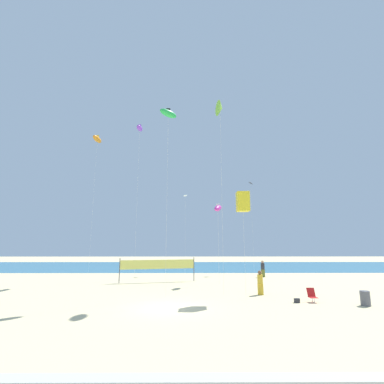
{
  "coord_description": "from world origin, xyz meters",
  "views": [
    {
      "loc": [
        1.36,
        -17.89,
        3.97
      ],
      "look_at": [
        1.52,
        8.53,
        8.77
      ],
      "focal_mm": 25.76,
      "sensor_mm": 36.0,
      "label": 1
    }
  ],
  "objects_px": {
    "volleyball_net": "(158,265)",
    "kite_magenta_inflatable": "(218,208)",
    "beachgoer_mustard_shirt": "(260,282)",
    "beach_handbag": "(297,301)",
    "folding_beach_chair": "(312,295)",
    "kite_lime_delta": "(220,108)",
    "kite_black_diamond": "(251,184)",
    "kite_yellow_box": "(243,202)",
    "kite_green_inflatable": "(168,114)",
    "beachgoer_charcoal_shirt": "(263,268)",
    "kite_orange_inflatable": "(97,139)",
    "kite_white_diamond": "(185,197)",
    "trash_barrel": "(365,298)",
    "kite_violet_inflatable": "(140,128)"
  },
  "relations": [
    {
      "from": "volleyball_net",
      "to": "kite_magenta_inflatable",
      "type": "xyz_separation_m",
      "value": [
        6.09,
        -1.23,
        5.7
      ]
    },
    {
      "from": "beachgoer_mustard_shirt",
      "to": "beach_handbag",
      "type": "relative_size",
      "value": 5.15
    },
    {
      "from": "folding_beach_chair",
      "to": "beach_handbag",
      "type": "relative_size",
      "value": 2.54
    },
    {
      "from": "kite_lime_delta",
      "to": "folding_beach_chair",
      "type": "bearing_deg",
      "value": -24.2
    },
    {
      "from": "kite_lime_delta",
      "to": "kite_magenta_inflatable",
      "type": "height_order",
      "value": "kite_lime_delta"
    },
    {
      "from": "kite_black_diamond",
      "to": "kite_yellow_box",
      "type": "distance_m",
      "value": 18.74
    },
    {
      "from": "folding_beach_chair",
      "to": "kite_green_inflatable",
      "type": "height_order",
      "value": "kite_green_inflatable"
    },
    {
      "from": "beachgoer_charcoal_shirt",
      "to": "kite_orange_inflatable",
      "type": "xyz_separation_m",
      "value": [
        -21.82,
        4.95,
        17.56
      ]
    },
    {
      "from": "beachgoer_charcoal_shirt",
      "to": "folding_beach_chair",
      "type": "distance_m",
      "value": 13.33
    },
    {
      "from": "kite_white_diamond",
      "to": "kite_yellow_box",
      "type": "distance_m",
      "value": 17.01
    },
    {
      "from": "kite_magenta_inflatable",
      "to": "kite_white_diamond",
      "type": "distance_m",
      "value": 9.82
    },
    {
      "from": "trash_barrel",
      "to": "kite_lime_delta",
      "type": "bearing_deg",
      "value": 156.8
    },
    {
      "from": "kite_green_inflatable",
      "to": "kite_violet_inflatable",
      "type": "height_order",
      "value": "kite_violet_inflatable"
    },
    {
      "from": "kite_lime_delta",
      "to": "kite_black_diamond",
      "type": "height_order",
      "value": "kite_lime_delta"
    },
    {
      "from": "beachgoer_charcoal_shirt",
      "to": "volleyball_net",
      "type": "bearing_deg",
      "value": -105.95
    },
    {
      "from": "beachgoer_mustard_shirt",
      "to": "kite_green_inflatable",
      "type": "distance_m",
      "value": 15.29
    },
    {
      "from": "beachgoer_mustard_shirt",
      "to": "volleyball_net",
      "type": "relative_size",
      "value": 0.24
    },
    {
      "from": "folding_beach_chair",
      "to": "kite_black_diamond",
      "type": "xyz_separation_m",
      "value": [
        0.31,
        18.35,
        11.46
      ]
    },
    {
      "from": "volleyball_net",
      "to": "kite_magenta_inflatable",
      "type": "height_order",
      "value": "kite_magenta_inflatable"
    },
    {
      "from": "trash_barrel",
      "to": "kite_violet_inflatable",
      "type": "bearing_deg",
      "value": 143.27
    },
    {
      "from": "volleyball_net",
      "to": "folding_beach_chair",
      "type": "bearing_deg",
      "value": -39.23
    },
    {
      "from": "kite_yellow_box",
      "to": "kite_violet_inflatable",
      "type": "bearing_deg",
      "value": 132.75
    },
    {
      "from": "volleyball_net",
      "to": "kite_green_inflatable",
      "type": "distance_m",
      "value": 14.95
    },
    {
      "from": "folding_beach_chair",
      "to": "kite_yellow_box",
      "type": "height_order",
      "value": "kite_yellow_box"
    },
    {
      "from": "beachgoer_mustard_shirt",
      "to": "volleyball_net",
      "type": "distance_m",
      "value": 11.07
    },
    {
      "from": "beachgoer_mustard_shirt",
      "to": "trash_barrel",
      "type": "distance_m",
      "value": 6.84
    },
    {
      "from": "kite_violet_inflatable",
      "to": "beachgoer_mustard_shirt",
      "type": "bearing_deg",
      "value": -38.59
    },
    {
      "from": "volleyball_net",
      "to": "beach_handbag",
      "type": "height_order",
      "value": "volleyball_net"
    },
    {
      "from": "kite_violet_inflatable",
      "to": "kite_white_diamond",
      "type": "bearing_deg",
      "value": 44.1
    },
    {
      "from": "folding_beach_chair",
      "to": "kite_white_diamond",
      "type": "distance_m",
      "value": 21.37
    },
    {
      "from": "beachgoer_mustard_shirt",
      "to": "kite_violet_inflatable",
      "type": "height_order",
      "value": "kite_violet_inflatable"
    },
    {
      "from": "beachgoer_mustard_shirt",
      "to": "kite_white_diamond",
      "type": "height_order",
      "value": "kite_white_diamond"
    },
    {
      "from": "kite_violet_inflatable",
      "to": "kite_black_diamond",
      "type": "height_order",
      "value": "kite_violet_inflatable"
    },
    {
      "from": "kite_black_diamond",
      "to": "folding_beach_chair",
      "type": "bearing_deg",
      "value": -90.96
    },
    {
      "from": "kite_orange_inflatable",
      "to": "kite_black_diamond",
      "type": "xyz_separation_m",
      "value": [
        21.97,
        0.08,
        -6.62
      ]
    },
    {
      "from": "beach_handbag",
      "to": "kite_violet_inflatable",
      "type": "relative_size",
      "value": 0.02
    },
    {
      "from": "beachgoer_charcoal_shirt",
      "to": "kite_orange_inflatable",
      "type": "distance_m",
      "value": 28.44
    },
    {
      "from": "folding_beach_chair",
      "to": "kite_green_inflatable",
      "type": "bearing_deg",
      "value": 161.72
    },
    {
      "from": "beachgoer_mustard_shirt",
      "to": "beachgoer_charcoal_shirt",
      "type": "bearing_deg",
      "value": 49.2
    },
    {
      "from": "beachgoer_charcoal_shirt",
      "to": "kite_yellow_box",
      "type": "xyz_separation_m",
      "value": [
        -4.45,
        -12.44,
        5.94
      ]
    },
    {
      "from": "beachgoer_mustard_shirt",
      "to": "kite_orange_inflatable",
      "type": "distance_m",
      "value": 30.18
    },
    {
      "from": "kite_orange_inflatable",
      "to": "kite_magenta_inflatable",
      "type": "xyz_separation_m",
      "value": [
        16.24,
        -10.1,
        -11.22
      ]
    },
    {
      "from": "beach_handbag",
      "to": "beachgoer_mustard_shirt",
      "type": "bearing_deg",
      "value": 121.51
    },
    {
      "from": "kite_white_diamond",
      "to": "kite_orange_inflatable",
      "type": "bearing_deg",
      "value": 174.25
    },
    {
      "from": "folding_beach_chair",
      "to": "kite_green_inflatable",
      "type": "xyz_separation_m",
      "value": [
        -10.05,
        1.78,
        13.95
      ]
    },
    {
      "from": "folding_beach_chair",
      "to": "kite_black_diamond",
      "type": "height_order",
      "value": "kite_black_diamond"
    },
    {
      "from": "kite_lime_delta",
      "to": "kite_green_inflatable",
      "type": "distance_m",
      "value": 4.54
    },
    {
      "from": "kite_lime_delta",
      "to": "beach_handbag",
      "type": "bearing_deg",
      "value": -31.44
    },
    {
      "from": "kite_white_diamond",
      "to": "kite_yellow_box",
      "type": "xyz_separation_m",
      "value": [
        4.61,
        -16.11,
        -2.96
      ]
    },
    {
      "from": "kite_violet_inflatable",
      "to": "kite_yellow_box",
      "type": "height_order",
      "value": "kite_violet_inflatable"
    }
  ]
}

